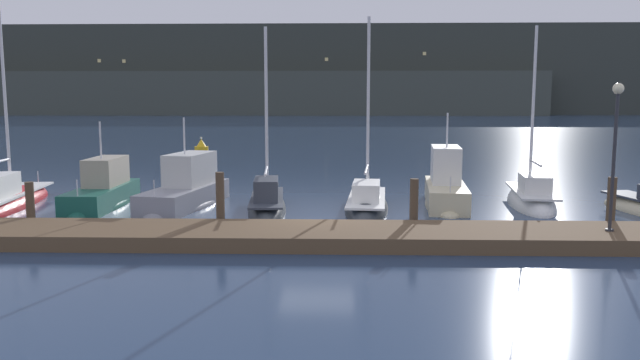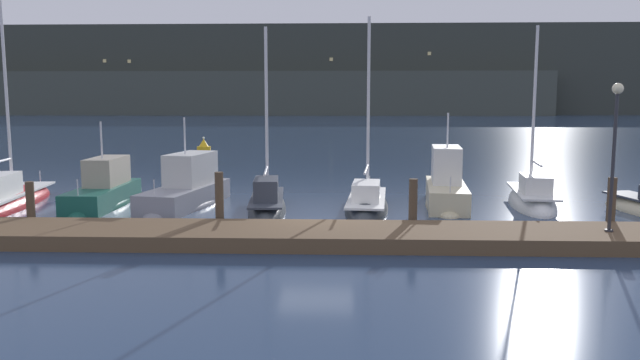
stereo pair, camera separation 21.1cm
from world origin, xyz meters
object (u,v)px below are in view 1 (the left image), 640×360
at_px(sailboat_berth_8, 531,202).
at_px(dock_lamppost, 615,134).
at_px(motorboat_berth_3, 103,198).
at_px(motorboat_berth_7, 446,194).
at_px(motorboat_berth_4, 186,196).
at_px(sailboat_berth_5, 267,208).
at_px(channel_buoy, 202,154).
at_px(sailboat_berth_2, 4,204).
at_px(sailboat_berth_6, 367,207).

bearing_deg(sailboat_berth_8, dock_lamppost, -88.48).
distance_m(motorboat_berth_3, motorboat_berth_7, 13.89).
xyz_separation_m(motorboat_berth_4, motorboat_berth_7, (10.54, 0.55, 0.06)).
xyz_separation_m(sailboat_berth_5, motorboat_berth_7, (7.12, 1.62, 0.33)).
bearing_deg(motorboat_berth_4, sailboat_berth_8, 2.26).
xyz_separation_m(sailboat_berth_5, sailboat_berth_8, (10.60, 1.63, -0.02)).
height_order(sailboat_berth_5, motorboat_berth_7, sailboat_berth_5).
distance_m(motorboat_berth_7, dock_lamppost, 8.32).
distance_m(motorboat_berth_3, channel_buoy, 15.69).
distance_m(motorboat_berth_4, dock_lamppost, 15.82).
xyz_separation_m(motorboat_berth_3, sailboat_berth_8, (17.35, 0.69, -0.23)).
bearing_deg(motorboat_berth_3, sailboat_berth_2, -172.46).
relative_size(sailboat_berth_8, dock_lamppost, 1.84).
bearing_deg(channel_buoy, motorboat_berth_4, -79.93).
height_order(sailboat_berth_2, sailboat_berth_8, sailboat_berth_2).
distance_m(sailboat_berth_2, motorboat_berth_3, 3.83).
relative_size(motorboat_berth_3, sailboat_berth_8, 0.72).
relative_size(sailboat_berth_6, motorboat_berth_7, 1.38).
height_order(sailboat_berth_5, sailboat_berth_6, sailboat_berth_6).
relative_size(sailboat_berth_5, channel_buoy, 4.27).
bearing_deg(motorboat_berth_7, channel_buoy, 131.57).
height_order(channel_buoy, dock_lamppost, dock_lamppost).
height_order(sailboat_berth_5, dock_lamppost, sailboat_berth_5).
bearing_deg(sailboat_berth_5, dock_lamppost, -26.15).
height_order(sailboat_berth_2, dock_lamppost, sailboat_berth_2).
height_order(motorboat_berth_4, dock_lamppost, dock_lamppost).
xyz_separation_m(sailboat_berth_8, channel_buoy, (-16.77, 14.99, 0.54)).
height_order(motorboat_berth_3, motorboat_berth_7, motorboat_berth_7).
bearing_deg(motorboat_berth_3, motorboat_berth_4, 2.31).
distance_m(channel_buoy, dock_lamppost, 27.82).
relative_size(channel_buoy, dock_lamppost, 0.42).
bearing_deg(channel_buoy, motorboat_berth_3, -92.13).
bearing_deg(motorboat_berth_3, dock_lamppost, -19.56).
bearing_deg(motorboat_berth_3, channel_buoy, 87.87).
height_order(sailboat_berth_8, dock_lamppost, sailboat_berth_8).
bearing_deg(channel_buoy, motorboat_berth_7, -48.43).
bearing_deg(channel_buoy, sailboat_berth_2, -105.14).
height_order(motorboat_berth_3, channel_buoy, motorboat_berth_3).
relative_size(motorboat_berth_3, sailboat_berth_5, 0.75).
distance_m(motorboat_berth_3, sailboat_berth_8, 17.36).
relative_size(sailboat_berth_2, sailboat_berth_6, 1.49).
xyz_separation_m(motorboat_berth_7, dock_lamppost, (3.66, -6.91, 2.85)).
xyz_separation_m(sailboat_berth_8, dock_lamppost, (0.18, -6.92, 3.20)).
bearing_deg(sailboat_berth_8, sailboat_berth_6, -169.82).
distance_m(sailboat_berth_2, sailboat_berth_8, 21.18).
bearing_deg(channel_buoy, sailboat_berth_6, -58.22).
height_order(sailboat_berth_6, motorboat_berth_7, sailboat_berth_6).
distance_m(motorboat_berth_4, motorboat_berth_7, 10.55).
distance_m(motorboat_berth_7, channel_buoy, 20.04).
relative_size(motorboat_berth_7, sailboat_berth_8, 0.74).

